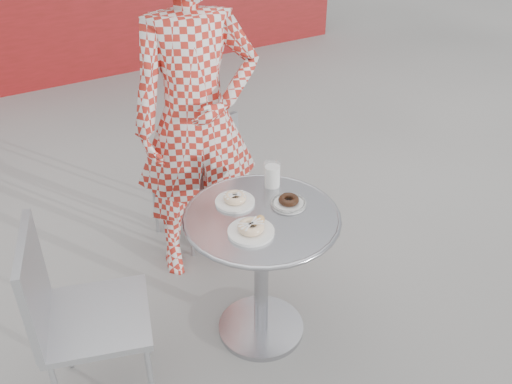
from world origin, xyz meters
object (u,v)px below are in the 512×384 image
seated_person (196,120)px  plate_near (251,229)px  bistro_table (262,246)px  plate_checker (289,202)px  chair_left (100,349)px  chair_far (195,199)px  milk_cup (272,175)px  plate_far (235,200)px

seated_person → plate_near: seated_person is taller
seated_person → plate_near: 0.74m
bistro_table → plate_checker: 0.23m
chair_left → plate_checker: (0.91, -0.01, 0.44)m
chair_far → seated_person: bearing=59.1°
bistro_table → plate_near: bearing=-139.9°
chair_left → plate_near: bearing=-82.6°
plate_near → plate_checker: plate_near is taller
milk_cup → bistro_table: bearing=-131.9°
bistro_table → milk_cup: (0.16, 0.18, 0.23)m
chair_left → plate_near: size_ratio=4.50×
seated_person → milk_cup: size_ratio=14.30×
plate_far → milk_cup: size_ratio=1.44×
milk_cup → chair_far: bearing=98.1°
seated_person → chair_far: bearing=87.2°
bistro_table → milk_cup: 0.33m
bistro_table → plate_checker: (0.14, 0.01, 0.18)m
seated_person → plate_checker: bearing=-64.9°
bistro_table → seated_person: bearing=90.1°
bistro_table → chair_left: size_ratio=0.80×
plate_checker → milk_cup: (0.02, 0.17, 0.04)m
chair_left → seated_person: (0.77, 0.61, 0.61)m
seated_person → plate_far: size_ratio=9.96×
plate_checker → seated_person: bearing=103.2°
bistro_table → plate_far: size_ratio=3.94×
seated_person → plate_checker: seated_person is taller
chair_far → milk_cup: size_ratio=6.51×
plate_near → plate_far: bearing=79.1°
plate_near → plate_checker: size_ratio=1.22×
chair_far → seated_person: (-0.06, -0.24, 0.63)m
bistro_table → chair_far: bearing=85.9°
bistro_table → plate_checker: bearing=4.9°
chair_far → plate_near: (-0.16, -0.96, 0.47)m
chair_left → milk_cup: bearing=-64.1°
seated_person → plate_near: bearing=-85.8°
plate_checker → bistro_table: bearing=-175.1°
bistro_table → chair_far: 0.92m
bistro_table → seated_person: 0.73m
plate_near → plate_checker: 0.26m
bistro_table → chair_left: chair_left is taller
chair_far → plate_far: bearing=64.7°
bistro_table → seated_person: (-0.00, 0.63, 0.35)m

